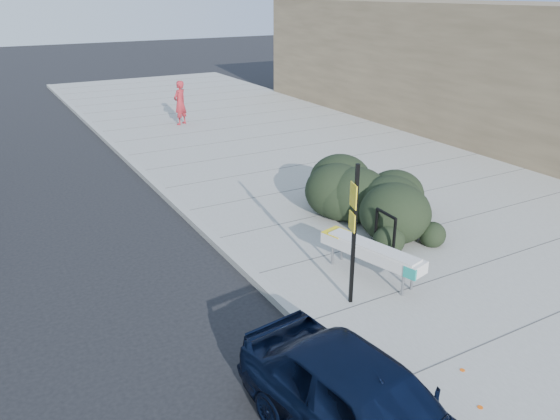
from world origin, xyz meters
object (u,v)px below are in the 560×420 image
Objects in this scene: sign_post at (354,227)px; pedestrian at (180,103)px; bench at (371,252)px; sedan_navy at (366,409)px; bike_rack at (385,230)px.

sign_post is 15.65m from pedestrian.
bench is 4.46m from sedan_navy.
bike_rack is 5.47m from sedan_navy.
sign_post is 1.44× the size of pedestrian.
bench is at bearing 52.90° from pedestrian.
pedestrian reaches higher than bike_rack.
sedan_navy is at bearing -143.59° from bench.
pedestrian is at bearing 70.28° from bench.
bike_rack is at bearing 56.04° from pedestrian.
bench is 1.48m from sign_post.
bike_rack is (0.84, 0.60, 0.06)m from bench.
bike_rack is 2.33m from sign_post.
bike_rack is 0.26× the size of sedan_navy.
sign_post is 3.57m from sedan_navy.
bike_rack is 0.55× the size of pedestrian.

